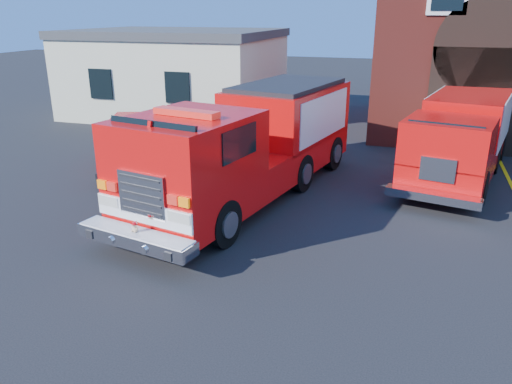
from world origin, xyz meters
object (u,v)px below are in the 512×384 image
(side_building, at_px, (177,72))
(pickup_truck, at_px, (142,141))
(fire_engine, at_px, (251,143))
(secondary_truck, at_px, (462,134))

(side_building, height_order, pickup_truck, side_building)
(fire_engine, relative_size, secondary_truck, 1.26)
(pickup_truck, relative_size, secondary_truck, 0.71)
(pickup_truck, bearing_deg, side_building, 108.50)
(side_building, relative_size, pickup_truck, 1.74)
(secondary_truck, bearing_deg, fire_engine, -146.41)
(side_building, bearing_deg, secondary_truck, -26.98)
(fire_engine, distance_m, secondary_truck, 7.23)
(pickup_truck, distance_m, secondary_truck, 11.00)
(side_building, bearing_deg, pickup_truck, -71.50)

